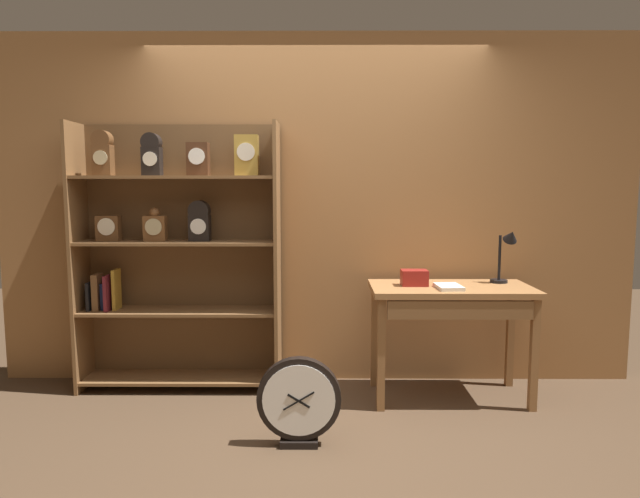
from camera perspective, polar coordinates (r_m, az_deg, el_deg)
The scene contains 8 objects.
ground_plane at distance 3.27m, azimuth -0.69°, elevation -20.47°, with size 10.00×10.00×0.00m, color #4C3826.
back_wood_panel at distance 4.17m, azimuth -0.41°, elevation 3.99°, with size 4.80×0.05×2.60m, color #9E6B3D.
bookshelf at distance 4.14m, azimuth -14.65°, elevation -0.12°, with size 1.45×0.33×1.93m.
workbench at distance 3.92m, azimuth 13.41°, elevation -5.41°, with size 1.11×0.57×0.80m.
desk_lamp at distance 4.11m, azimuth 18.71°, elevation -0.10°, with size 0.17×0.18×0.40m.
toolbox_small at distance 3.89m, azimuth 9.71°, elevation -2.94°, with size 0.18×0.13×0.11m, color maroon.
open_repair_manual at distance 3.82m, azimuth 13.14°, elevation -3.82°, with size 0.16×0.22×0.03m, color silver.
round_clock_large at distance 3.26m, azimuth -2.18°, elevation -15.42°, with size 0.48×0.11×0.52m.
Camera 1 is at (0.05, -2.91, 1.48)m, focal length 31.01 mm.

